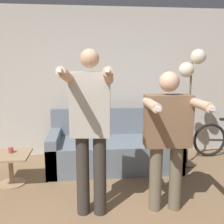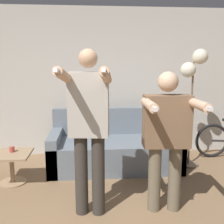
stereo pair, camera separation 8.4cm
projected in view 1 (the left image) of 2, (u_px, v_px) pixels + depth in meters
The scene contains 8 objects.
wall_back at pixel (83, 83), 4.66m from camera, with size 10.00×0.05×2.60m.
couch at pixel (113, 149), 4.22m from camera, with size 2.02×0.95×0.89m.
person_left at pixel (90, 123), 2.70m from camera, with size 0.54×0.71×1.77m.
person_right at pixel (168, 132), 2.81m from camera, with size 0.59×0.69×1.55m.
cat at pixel (86, 104), 4.40m from camera, with size 0.50×0.12×0.16m.
floor_lamp at pixel (192, 73), 4.06m from camera, with size 0.42×0.33×1.86m.
side_table at pixel (11, 162), 3.55m from camera, with size 0.51×0.51×0.43m.
cup at pixel (11, 150), 3.58m from camera, with size 0.07×0.07×0.08m.
Camera 1 is at (0.02, -1.79, 1.62)m, focal length 42.00 mm.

